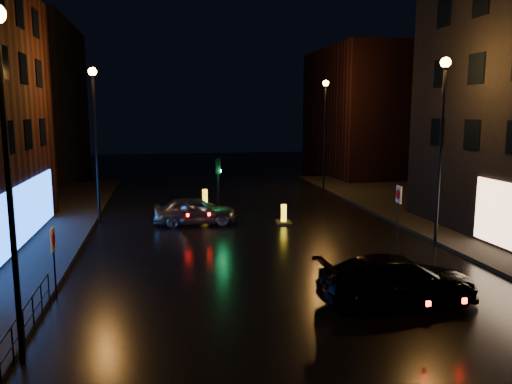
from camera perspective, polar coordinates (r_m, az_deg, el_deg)
ground at (r=15.98m, az=6.00°, el=-13.13°), size 120.00×120.00×0.00m
building_far_left at (r=50.51m, az=-24.46°, el=9.42°), size 8.00×16.00×14.00m
building_far_right at (r=50.03m, az=12.12°, el=8.89°), size 8.00×14.00×12.00m
street_lamp_lnear at (r=12.63m, az=-26.79°, el=5.98°), size 0.44×0.44×8.37m
street_lamp_lfar at (r=28.35m, az=-17.93°, el=7.73°), size 0.44×0.44×8.37m
street_lamp_rnear at (r=23.52m, az=20.50°, el=7.40°), size 0.44×0.44×8.37m
street_lamp_rfar at (r=38.13m, az=7.89°, el=8.33°), size 0.44×0.44×8.37m
traffic_signal at (r=28.85m, az=-4.31°, el=-1.96°), size 1.40×2.40×3.45m
guard_railing at (r=14.63m, az=-25.08°, el=-13.01°), size 0.05×6.04×1.00m
silver_hatchback at (r=27.25m, az=-6.99°, el=-2.13°), size 4.46×1.91×1.50m
dark_sedan at (r=16.78m, az=15.90°, el=-9.60°), size 5.24×2.24×1.51m
bollard_near at (r=27.41m, az=3.18°, el=-3.12°), size 0.90×1.26×1.05m
bollard_far at (r=32.77m, az=-5.85°, el=-1.12°), size 1.17×1.41×1.06m
road_sign_left at (r=17.59m, az=-22.17°, el=-5.68°), size 0.07×0.56×2.33m
road_sign_right at (r=25.00m, az=15.98°, el=-0.76°), size 0.12×0.62×2.54m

